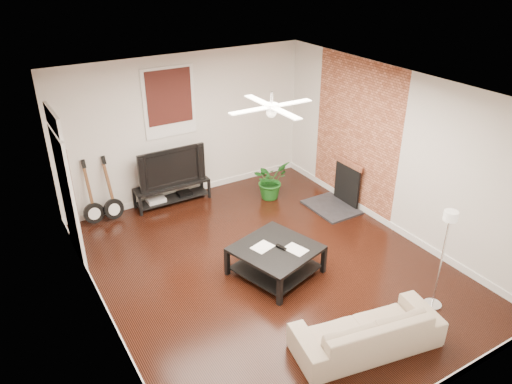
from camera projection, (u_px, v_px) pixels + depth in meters
room at (270, 187)px, 7.05m from camera, size 5.01×6.01×2.81m
brick_accent at (355, 135)px, 8.95m from camera, size 0.02×2.20×2.80m
fireplace at (339, 185)px, 9.25m from camera, size 0.80×1.10×0.92m
window_back at (169, 102)px, 8.93m from camera, size 1.00×0.06×1.30m
door_left at (67, 186)px, 7.43m from camera, size 0.08×1.00×2.50m
tv_stand at (173, 193)px, 9.50m from camera, size 1.46×0.39×0.41m
tv at (170, 166)px, 9.25m from camera, size 1.31×0.17×0.75m
coffee_table at (276, 260)px, 7.45m from camera, size 1.38×1.38×0.47m
sofa at (367, 330)px, 6.06m from camera, size 1.96×1.06×0.54m
floor_lamp at (441, 260)px, 6.53m from camera, size 0.29×0.29×1.52m
potted_plant at (270, 180)px, 9.63m from camera, size 0.82×0.76×0.76m
guitar_left at (91, 194)px, 8.60m from camera, size 0.40×0.30×1.22m
guitar_right at (111, 190)px, 8.73m from camera, size 0.42×0.33×1.22m
ceiling_fan at (272, 107)px, 6.50m from camera, size 1.24×1.24×0.32m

